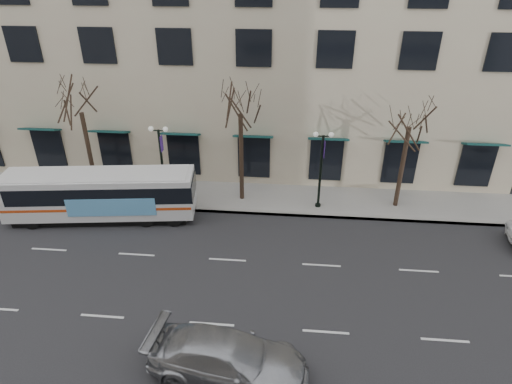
# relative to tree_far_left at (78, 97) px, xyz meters

# --- Properties ---
(ground) EXTENTS (160.00, 160.00, 0.00)m
(ground) POSITION_rel_tree_far_left_xyz_m (10.00, -8.80, -6.70)
(ground) COLOR black
(ground) RESTS_ON ground
(sidewalk_far) EXTENTS (80.00, 4.00, 0.15)m
(sidewalk_far) POSITION_rel_tree_far_left_xyz_m (15.00, 0.20, -6.62)
(sidewalk_far) COLOR gray
(sidewalk_far) RESTS_ON ground
(tree_far_left) EXTENTS (3.60, 3.60, 8.34)m
(tree_far_left) POSITION_rel_tree_far_left_xyz_m (0.00, 0.00, 0.00)
(tree_far_left) COLOR black
(tree_far_left) RESTS_ON ground
(tree_far_mid) EXTENTS (3.60, 3.60, 8.55)m
(tree_far_mid) POSITION_rel_tree_far_left_xyz_m (10.00, 0.00, 0.21)
(tree_far_mid) COLOR black
(tree_far_mid) RESTS_ON ground
(tree_far_right) EXTENTS (3.60, 3.60, 8.06)m
(tree_far_right) POSITION_rel_tree_far_left_xyz_m (20.00, 0.00, -0.28)
(tree_far_right) COLOR black
(tree_far_right) RESTS_ON ground
(lamp_post_left) EXTENTS (1.22, 0.45, 5.21)m
(lamp_post_left) POSITION_rel_tree_far_left_xyz_m (5.01, -0.60, -3.75)
(lamp_post_left) COLOR black
(lamp_post_left) RESTS_ON ground
(lamp_post_right) EXTENTS (1.22, 0.45, 5.21)m
(lamp_post_right) POSITION_rel_tree_far_left_xyz_m (15.01, -0.60, -3.75)
(lamp_post_right) COLOR black
(lamp_post_right) RESTS_ON ground
(city_bus) EXTENTS (11.53, 3.87, 3.07)m
(city_bus) POSITION_rel_tree_far_left_xyz_m (1.83, -2.99, -5.02)
(city_bus) COLOR silver
(city_bus) RESTS_ON ground
(silver_car) EXTENTS (6.44, 3.30, 1.79)m
(silver_car) POSITION_rel_tree_far_left_xyz_m (11.14, -13.60, -5.80)
(silver_car) COLOR #999BA0
(silver_car) RESTS_ON ground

